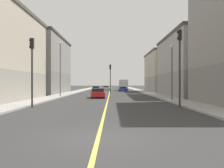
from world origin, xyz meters
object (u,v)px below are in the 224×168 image
at_px(traffic_light_left_near, 178,58).
at_px(traffic_light_median_far, 109,75).
at_px(car_blue, 122,89).
at_px(car_silver, 105,88).
at_px(building_left_far, 171,72).
at_px(street_lamp_right_near, 59,64).
at_px(car_red, 97,93).
at_px(car_green, 95,89).
at_px(building_left_mid, 201,66).
at_px(building_right_midblock, 34,65).
at_px(street_lamp_left_near, 171,66).
at_px(box_truck, 122,85).
at_px(traffic_light_right_near, 31,63).

xyz_separation_m(traffic_light_left_near, traffic_light_median_far, (-6.17, 26.89, -0.52)).
height_order(car_blue, car_silver, car_silver).
bearing_deg(building_left_far, street_lamp_right_near, -135.85).
height_order(traffic_light_left_near, car_silver, traffic_light_left_near).
bearing_deg(street_lamp_right_near, car_red, -22.37).
bearing_deg(car_green, car_silver, 80.24).
xyz_separation_m(building_left_mid, car_blue, (-11.75, 22.94, -4.34)).
bearing_deg(car_blue, building_right_midblock, -145.03).
distance_m(traffic_light_median_far, street_lamp_left_near, 21.44).
xyz_separation_m(building_left_far, car_green, (-18.57, 1.61, -4.15)).
bearing_deg(street_lamp_right_near, traffic_light_left_near, -49.30).
relative_size(building_left_far, traffic_light_median_far, 2.80).
height_order(car_blue, box_truck, box_truck).
height_order(building_right_midblock, box_truck, building_right_midblock).
xyz_separation_m(building_left_mid, street_lamp_left_near, (-7.71, -11.26, -0.86)).
bearing_deg(street_lamp_left_near, box_truck, 94.50).
distance_m(car_silver, car_red, 38.68).
bearing_deg(car_red, street_lamp_right_near, 157.63).
bearing_deg(car_red, car_blue, 80.12).
xyz_separation_m(building_right_midblock, street_lamp_right_near, (7.71, -12.08, -0.62)).
distance_m(street_lamp_right_near, box_truck, 36.76).
bearing_deg(car_red, car_silver, 89.77).
height_order(building_right_midblock, car_blue, building_right_midblock).
relative_size(building_left_far, box_truck, 2.41).
height_order(building_left_far, street_lamp_right_near, building_left_far).
xyz_separation_m(traffic_light_left_near, car_green, (-9.85, 39.35, -3.63)).
bearing_deg(building_left_mid, traffic_light_left_near, -115.91).
bearing_deg(car_red, car_green, 94.54).
relative_size(car_red, box_truck, 0.60).
distance_m(street_lamp_left_near, car_red, 11.65).
relative_size(building_left_far, street_lamp_right_near, 1.95).
height_order(building_left_far, car_blue, building_left_far).
bearing_deg(car_silver, box_truck, -15.32).
relative_size(street_lamp_right_near, car_silver, 1.90).
height_order(traffic_light_right_near, traffic_light_median_far, traffic_light_right_near).
xyz_separation_m(street_lamp_left_near, box_truck, (-3.47, 44.08, -2.41)).
distance_m(building_left_far, car_blue, 12.87).
distance_m(building_right_midblock, car_red, 20.54).
xyz_separation_m(traffic_light_median_far, car_green, (-3.68, 12.46, -3.11)).
height_order(street_lamp_left_near, car_blue, street_lamp_left_near).
bearing_deg(street_lamp_left_near, building_left_far, 76.05).
bearing_deg(traffic_light_right_near, car_green, 85.80).
relative_size(street_lamp_left_near, car_blue, 1.37).
xyz_separation_m(street_lamp_right_near, car_silver, (6.08, 36.25, -4.46)).
bearing_deg(traffic_light_right_near, traffic_light_left_near, 0.00).
relative_size(building_left_far, traffic_light_left_near, 2.42).
bearing_deg(street_lamp_left_near, street_lamp_right_near, 147.87).
bearing_deg(traffic_light_right_near, street_lamp_left_near, 25.96).
distance_m(car_green, car_silver, 13.04).
bearing_deg(building_right_midblock, car_silver, 60.29).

